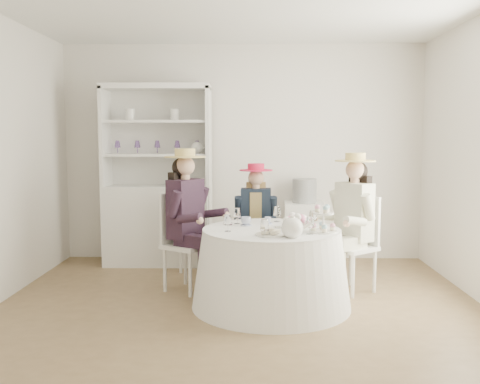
{
  "coord_description": "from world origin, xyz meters",
  "views": [
    {
      "loc": [
        0.1,
        -4.76,
        1.56
      ],
      "look_at": [
        0.0,
        0.1,
        1.05
      ],
      "focal_mm": 40.0,
      "sensor_mm": 36.0,
      "label": 1
    }
  ],
  "objects": [
    {
      "name": "hutch",
      "position": [
        -1.03,
        1.68,
        0.77
      ],
      "size": [
        1.3,
        0.51,
        2.17
      ],
      "rotation": [
        0.0,
        0.0,
        -0.03
      ],
      "color": "silver",
      "rests_on": "ground"
    },
    {
      "name": "spare_chair",
      "position": [
        -0.52,
        1.23,
        0.52
      ],
      "size": [
        0.51,
        0.51,
        0.97
      ],
      "rotation": [
        0.0,
        0.0,
        2.79
      ],
      "color": "silver",
      "rests_on": "ground"
    },
    {
      "name": "teacup_a",
      "position": [
        0.05,
        0.2,
        0.76
      ],
      "size": [
        0.12,
        0.12,
        0.08
      ],
      "primitive_type": "imported",
      "rotation": [
        0.0,
        0.0,
        -0.38
      ],
      "color": "white",
      "rests_on": "tea_table"
    },
    {
      "name": "teacup_b",
      "position": [
        0.26,
        0.3,
        0.75
      ],
      "size": [
        0.07,
        0.07,
        0.06
      ],
      "primitive_type": "imported",
      "rotation": [
        0.0,
        0.0,
        0.04
      ],
      "color": "white",
      "rests_on": "tea_table"
    },
    {
      "name": "wall_front",
      "position": [
        0.0,
        -2.0,
        1.35
      ],
      "size": [
        4.5,
        0.0,
        4.5
      ],
      "primitive_type": "plane",
      "rotation": [
        -1.57,
        0.0,
        0.0
      ],
      "color": "silver",
      "rests_on": "ground"
    },
    {
      "name": "sandwich_plate",
      "position": [
        0.27,
        -0.29,
        0.74
      ],
      "size": [
        0.26,
        0.26,
        0.06
      ],
      "rotation": [
        0.0,
        0.0,
        0.37
      ],
      "color": "white",
      "rests_on": "tea_table"
    },
    {
      "name": "flower_bowl",
      "position": [
        0.5,
        -0.04,
        0.75
      ],
      "size": [
        0.27,
        0.27,
        0.05
      ],
      "primitive_type": "imported",
      "rotation": [
        0.0,
        0.0,
        -0.3
      ],
      "color": "white",
      "rests_on": "tea_table"
    },
    {
      "name": "ground",
      "position": [
        0.0,
        0.0,
        0.0
      ],
      "size": [
        4.5,
        4.5,
        0.0
      ],
      "primitive_type": "plane",
      "color": "brown",
      "rests_on": "ground"
    },
    {
      "name": "table_teapot",
      "position": [
        0.45,
        -0.38,
        0.8
      ],
      "size": [
        0.26,
        0.18,
        0.19
      ],
      "rotation": [
        0.0,
        0.0,
        0.06
      ],
      "color": "white",
      "rests_on": "tea_table"
    },
    {
      "name": "wall_back",
      "position": [
        0.0,
        2.0,
        1.35
      ],
      "size": [
        4.5,
        0.0,
        4.5
      ],
      "primitive_type": "plane",
      "rotation": [
        1.57,
        0.0,
        0.0
      ],
      "color": "silver",
      "rests_on": "ground"
    },
    {
      "name": "hatbox",
      "position": [
        0.76,
        1.75,
        0.89
      ],
      "size": [
        0.29,
        0.29,
        0.29
      ],
      "primitive_type": "cylinder",
      "rotation": [
        0.0,
        0.0,
        0.0
      ],
      "color": "black",
      "rests_on": "side_table"
    },
    {
      "name": "stemware_set",
      "position": [
        0.29,
        0.03,
        0.8
      ],
      "size": [
        0.86,
        0.9,
        0.15
      ],
      "color": "white",
      "rests_on": "tea_table"
    },
    {
      "name": "guest_left",
      "position": [
        -0.53,
        0.52,
        0.81
      ],
      "size": [
        0.62,
        0.57,
        1.44
      ],
      "rotation": [
        0.0,
        0.0,
        1.01
      ],
      "color": "silver",
      "rests_on": "ground"
    },
    {
      "name": "side_table",
      "position": [
        0.76,
        1.75,
        0.37
      ],
      "size": [
        0.5,
        0.5,
        0.75
      ],
      "primitive_type": "cube",
      "rotation": [
        0.0,
        0.0,
        -0.04
      ],
      "color": "silver",
      "rests_on": "ground"
    },
    {
      "name": "teacup_c",
      "position": [
        0.55,
        0.1,
        0.76
      ],
      "size": [
        0.12,
        0.12,
        0.07
      ],
      "primitive_type": "imported",
      "rotation": [
        0.0,
        0.0,
        0.39
      ],
      "color": "white",
      "rests_on": "tea_table"
    },
    {
      "name": "cupcake_stand",
      "position": [
        0.73,
        -0.12,
        0.81
      ],
      "size": [
        0.25,
        0.25,
        0.23
      ],
      "rotation": [
        0.0,
        0.0,
        0.25
      ],
      "color": "white",
      "rests_on": "tea_table"
    },
    {
      "name": "flower_arrangement",
      "position": [
        0.51,
        0.04,
        0.81
      ],
      "size": [
        0.18,
        0.19,
        0.07
      ],
      "rotation": [
        0.0,
        0.0,
        -0.22
      ],
      "color": "pink",
      "rests_on": "tea_table"
    },
    {
      "name": "tea_table",
      "position": [
        0.29,
        0.03,
        0.36
      ],
      "size": [
        1.46,
        1.46,
        0.72
      ],
      "rotation": [
        0.0,
        0.0,
        -0.15
      ],
      "color": "white",
      "rests_on": "ground"
    },
    {
      "name": "ceiling",
      "position": [
        0.0,
        0.0,
        2.7
      ],
      "size": [
        4.5,
        4.5,
        0.0
      ],
      "primitive_type": "plane",
      "rotation": [
        3.14,
        0.0,
        0.0
      ],
      "color": "white",
      "rests_on": "wall_back"
    },
    {
      "name": "guest_right",
      "position": [
        1.11,
        0.51,
        0.79
      ],
      "size": [
        0.6,
        0.57,
        1.4
      ],
      "rotation": [
        0.0,
        0.0,
        -0.92
      ],
      "color": "silver",
      "rests_on": "ground"
    },
    {
      "name": "guest_mid",
      "position": [
        0.15,
        0.98,
        0.72
      ],
      "size": [
        0.46,
        0.48,
        1.26
      ],
      "rotation": [
        0.0,
        0.0,
        -0.02
      ],
      "color": "silver",
      "rests_on": "ground"
    }
  ]
}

